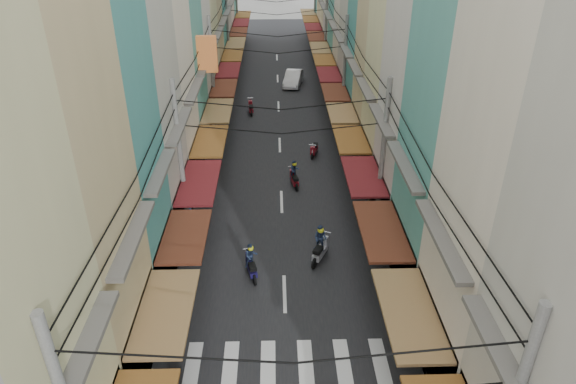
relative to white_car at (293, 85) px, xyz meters
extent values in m
plane|color=slate|center=(-1.47, -27.88, 0.00)|extent=(160.00, 160.00, 0.00)
cube|color=black|center=(-1.47, -7.88, 0.01)|extent=(10.00, 80.00, 0.02)
cube|color=gray|center=(-7.97, -7.88, 0.03)|extent=(3.00, 80.00, 0.06)
cube|color=gray|center=(5.03, -7.88, 0.03)|extent=(3.00, 80.00, 0.06)
cube|color=silver|center=(-4.97, -33.88, 0.03)|extent=(0.55, 2.40, 0.01)
cube|color=silver|center=(-3.57, -33.88, 0.03)|extent=(0.55, 2.40, 0.01)
cube|color=silver|center=(-2.17, -33.88, 0.03)|extent=(0.55, 2.40, 0.01)
cube|color=silver|center=(-0.77, -33.88, 0.03)|extent=(0.55, 2.40, 0.01)
cube|color=silver|center=(0.63, -33.88, 0.03)|extent=(0.55, 2.40, 0.01)
cube|color=silver|center=(2.03, -33.88, 0.03)|extent=(0.55, 2.40, 0.01)
cube|color=#595651|center=(-6.22, -38.85, 6.00)|extent=(0.50, 4.24, 0.15)
cube|color=tan|center=(-9.47, -34.14, 7.90)|extent=(6.00, 4.70, 15.81)
cube|color=black|center=(-7.07, -34.14, 1.60)|extent=(1.20, 4.52, 3.20)
cube|color=olive|center=(-5.57, -34.14, 3.00)|extent=(1.80, 4.33, 0.12)
cube|color=#595651|center=(-6.22, -34.14, 6.00)|extent=(0.50, 4.23, 0.15)
cube|color=teal|center=(-9.47, -29.64, 9.62)|extent=(6.00, 4.30, 19.25)
cube|color=black|center=(-7.07, -29.64, 1.60)|extent=(1.20, 4.13, 3.20)
cube|color=#592919|center=(-5.57, -29.64, 3.00)|extent=(1.80, 3.96, 0.12)
cube|color=#595651|center=(-6.22, -29.64, 6.00)|extent=(0.50, 3.87, 0.15)
cube|color=#AAA79B|center=(-9.47, -24.92, 10.47)|extent=(6.00, 5.14, 20.93)
cube|color=black|center=(-7.07, -24.92, 1.60)|extent=(1.20, 4.94, 3.20)
cube|color=maroon|center=(-5.57, -24.92, 3.00)|extent=(1.80, 4.73, 0.12)
cube|color=#595651|center=(-6.22, -24.92, 6.00)|extent=(0.50, 4.63, 0.15)
cube|color=beige|center=(-9.47, -19.87, 8.72)|extent=(6.00, 4.95, 17.43)
cube|color=black|center=(-7.07, -19.87, 1.60)|extent=(1.20, 4.75, 3.20)
cube|color=brown|center=(-5.57, -19.87, 3.00)|extent=(1.80, 4.56, 0.12)
cube|color=#595651|center=(-6.22, -19.87, 6.00)|extent=(0.50, 4.46, 0.15)
cube|color=teal|center=(-9.47, -14.90, 8.16)|extent=(6.00, 4.99, 16.32)
cube|color=black|center=(-7.07, -14.90, 1.60)|extent=(1.20, 4.80, 3.20)
cube|color=olive|center=(-5.57, -14.90, 3.00)|extent=(1.80, 4.60, 0.12)
cube|color=#595651|center=(-6.22, -14.90, 6.00)|extent=(0.50, 4.50, 0.15)
cube|color=black|center=(-7.07, -10.08, 1.60)|extent=(1.20, 4.46, 3.20)
cube|color=#592919|center=(-5.57, -10.08, 3.00)|extent=(1.80, 4.27, 0.12)
cube|color=#595651|center=(-6.22, -10.08, 6.00)|extent=(0.50, 4.18, 0.15)
cube|color=black|center=(-7.07, -5.31, 1.60)|extent=(1.20, 4.70, 3.20)
cube|color=maroon|center=(-5.57, -5.31, 3.00)|extent=(1.80, 4.50, 0.12)
cube|color=#595651|center=(-6.22, -5.31, 6.00)|extent=(0.50, 4.40, 0.15)
cube|color=black|center=(-7.07, -0.60, 1.60)|extent=(1.20, 4.34, 3.20)
cube|color=brown|center=(-5.57, -0.60, 3.00)|extent=(1.80, 4.16, 0.12)
cube|color=#595651|center=(-6.22, -0.60, 6.00)|extent=(0.50, 4.07, 0.15)
cube|color=black|center=(-7.07, 4.25, 1.60)|extent=(1.20, 4.99, 3.20)
cube|color=olive|center=(-5.57, 4.25, 3.00)|extent=(1.80, 4.78, 0.12)
cube|color=#595651|center=(-6.22, 4.25, 6.00)|extent=(0.50, 4.68, 0.15)
cube|color=black|center=(-7.07, 9.32, 1.60)|extent=(1.20, 4.74, 3.20)
cube|color=#592919|center=(-5.57, 9.32, 3.00)|extent=(1.80, 4.55, 0.12)
cube|color=#595651|center=(-6.22, 9.32, 6.00)|extent=(0.50, 4.45, 0.15)
cube|color=black|center=(-7.07, 14.27, 1.60)|extent=(1.20, 4.76, 3.20)
cube|color=maroon|center=(-5.57, 14.27, 3.00)|extent=(1.80, 4.56, 0.12)
cube|color=black|center=(-7.07, 19.27, 1.60)|extent=(1.20, 4.84, 3.20)
cube|color=brown|center=(-5.57, 19.27, 3.00)|extent=(1.80, 4.64, 0.12)
cube|color=#5E3115|center=(-5.87, -15.88, 7.00)|extent=(1.20, 0.40, 2.20)
cube|color=#595651|center=(3.28, -39.28, 6.00)|extent=(0.50, 4.25, 0.15)
cube|color=black|center=(4.13, -34.43, 1.60)|extent=(1.20, 4.78, 3.20)
cube|color=olive|center=(2.63, -34.43, 3.00)|extent=(1.80, 4.58, 0.12)
cube|color=#595651|center=(3.28, -34.43, 6.00)|extent=(0.50, 4.48, 0.15)
cube|color=teal|center=(6.53, -29.42, 7.54)|extent=(6.00, 5.03, 15.08)
cube|color=black|center=(4.13, -29.42, 1.60)|extent=(1.20, 4.83, 3.20)
cube|color=#592919|center=(2.63, -29.42, 3.00)|extent=(1.80, 4.63, 0.12)
cube|color=#595651|center=(3.28, -29.42, 6.00)|extent=(0.50, 4.53, 0.15)
cube|color=beige|center=(6.53, -24.51, 10.83)|extent=(6.00, 4.79, 21.66)
cube|color=black|center=(4.13, -24.51, 1.60)|extent=(1.20, 4.60, 3.20)
cube|color=maroon|center=(2.63, -24.51, 3.00)|extent=(1.80, 4.41, 0.12)
cube|color=#595651|center=(3.28, -24.51, 6.00)|extent=(0.50, 4.31, 0.15)
cube|color=#C9C28D|center=(6.53, -19.86, 10.37)|extent=(6.00, 4.52, 20.74)
cube|color=black|center=(4.13, -19.86, 1.60)|extent=(1.20, 4.34, 3.20)
cube|color=brown|center=(2.63, -19.86, 3.00)|extent=(1.80, 4.16, 0.12)
cube|color=#595651|center=(3.28, -19.86, 6.00)|extent=(0.50, 4.07, 0.15)
cube|color=tan|center=(6.53, -15.53, 7.06)|extent=(6.00, 4.12, 14.13)
cube|color=black|center=(4.13, -15.53, 1.60)|extent=(1.20, 3.96, 3.20)
cube|color=olive|center=(2.63, -15.53, 3.00)|extent=(1.80, 3.79, 0.12)
cube|color=#595651|center=(3.28, -15.53, 6.00)|extent=(0.50, 3.71, 0.15)
cube|color=teal|center=(6.53, -11.27, 8.84)|extent=(6.00, 4.40, 17.68)
cube|color=black|center=(4.13, -11.27, 1.60)|extent=(1.20, 4.23, 3.20)
cube|color=#592919|center=(2.63, -11.27, 3.00)|extent=(1.80, 4.05, 0.12)
cube|color=#595651|center=(3.28, -11.27, 6.00)|extent=(0.50, 3.96, 0.15)
cube|color=black|center=(4.13, -6.75, 1.60)|extent=(1.20, 4.45, 3.20)
cube|color=maroon|center=(2.63, -6.75, 3.00)|extent=(1.80, 4.26, 0.12)
cube|color=#595651|center=(3.28, -6.75, 6.00)|extent=(0.50, 4.17, 0.15)
cube|color=black|center=(4.13, -2.43, 1.60)|extent=(1.20, 3.84, 3.20)
cube|color=brown|center=(2.63, -2.43, 3.00)|extent=(1.80, 3.68, 0.12)
cube|color=#595651|center=(3.28, -2.43, 6.00)|extent=(0.50, 3.60, 0.15)
cube|color=black|center=(4.13, 2.08, 1.60)|extent=(1.20, 4.81, 3.20)
cube|color=olive|center=(2.63, 2.08, 3.00)|extent=(1.80, 4.61, 0.12)
cube|color=#595651|center=(3.28, 2.08, 6.00)|extent=(0.50, 4.51, 0.15)
cube|color=black|center=(4.13, 7.08, 1.60)|extent=(1.20, 4.80, 3.20)
cube|color=#592919|center=(2.63, 7.08, 3.00)|extent=(1.80, 4.60, 0.12)
cube|color=#595651|center=(3.28, 7.08, 6.00)|extent=(0.50, 4.50, 0.15)
cube|color=black|center=(4.13, 11.74, 1.60)|extent=(1.20, 4.15, 3.20)
cube|color=maroon|center=(2.63, 11.74, 3.00)|extent=(1.80, 3.97, 0.12)
cube|color=black|center=(4.13, 16.06, 1.60)|extent=(1.20, 4.16, 3.20)
cube|color=brown|center=(2.63, 16.06, 3.00)|extent=(1.80, 3.99, 0.12)
cube|color=black|center=(4.13, 20.67, 1.60)|extent=(1.20, 4.68, 3.20)
cube|color=olive|center=(2.63, 20.67, 3.00)|extent=(1.80, 4.49, 0.12)
cylinder|color=gray|center=(-6.37, -24.88, 4.10)|extent=(0.26, 0.26, 8.20)
cylinder|color=gray|center=(3.43, -24.88, 4.10)|extent=(0.26, 0.26, 8.20)
cylinder|color=gray|center=(-6.37, -9.88, 4.10)|extent=(0.26, 0.26, 8.20)
cylinder|color=gray|center=(3.43, -9.88, 4.10)|extent=(0.26, 0.26, 8.20)
cylinder|color=gray|center=(-6.37, 5.12, 4.10)|extent=(0.26, 0.26, 8.20)
cylinder|color=gray|center=(3.43, 5.12, 4.10)|extent=(0.26, 0.26, 8.20)
cylinder|color=gray|center=(-6.37, 20.12, 4.10)|extent=(0.26, 0.26, 8.20)
cylinder|color=gray|center=(3.43, 20.12, 4.10)|extent=(0.26, 0.26, 8.20)
imported|color=white|center=(0.00, 0.00, 0.00)|extent=(5.05, 2.72, 1.69)
imported|color=black|center=(5.21, -24.88, 0.00)|extent=(1.86, 1.18, 1.20)
cylinder|color=black|center=(-2.95, -27.95, 0.25)|extent=(0.10, 0.50, 0.50)
cylinder|color=black|center=(-2.95, -29.21, 0.25)|extent=(0.10, 0.50, 0.50)
cube|color=#1B1550|center=(-2.95, -28.58, 0.40)|extent=(0.33, 1.11, 0.27)
cube|color=black|center=(-2.95, -28.82, 0.69)|extent=(0.31, 0.53, 0.17)
cube|color=#1B1550|center=(-2.95, -28.05, 0.63)|extent=(0.29, 0.27, 0.53)
imported|color=#202C4A|center=(-2.95, -28.58, 0.53)|extent=(0.51, 0.36, 1.28)
sphere|color=yellow|center=(-2.95, -28.58, 1.49)|extent=(0.27, 0.27, 0.27)
cylinder|color=black|center=(0.28, -26.77, 0.28)|extent=(0.11, 0.55, 0.55)
cylinder|color=black|center=(0.28, -28.16, 0.28)|extent=(0.11, 0.55, 0.55)
cube|color=#9A99A1|center=(0.28, -27.47, 0.45)|extent=(0.36, 1.22, 0.30)
cube|color=black|center=(0.28, -27.73, 0.77)|extent=(0.34, 0.58, 0.19)
cube|color=#9A99A1|center=(0.28, -26.88, 0.69)|extent=(0.32, 0.30, 0.58)
imported|color=#202C4A|center=(0.28, -27.47, 0.58)|extent=(0.56, 0.40, 1.41)
sphere|color=yellow|center=(0.28, -27.47, 1.65)|extent=(0.30, 0.30, 0.30)
cylinder|color=black|center=(-0.66, -19.41, 0.24)|extent=(0.09, 0.49, 0.49)
cylinder|color=black|center=(-0.66, -20.63, 0.24)|extent=(0.09, 0.49, 0.49)
cube|color=maroon|center=(-0.66, -20.02, 0.39)|extent=(0.32, 1.08, 0.26)
cube|color=black|center=(-0.66, -20.25, 0.67)|extent=(0.30, 0.51, 0.17)
cube|color=maroon|center=(-0.66, -19.50, 0.61)|extent=(0.28, 0.26, 0.51)
imported|color=#202C4A|center=(-0.66, -20.02, 0.51)|extent=(0.49, 0.35, 1.24)
sphere|color=yellow|center=(-0.66, -20.02, 1.45)|extent=(0.26, 0.26, 0.26)
cylinder|color=black|center=(0.85, -15.07, 0.25)|extent=(0.10, 0.50, 0.50)
cylinder|color=black|center=(0.85, -16.32, 0.25)|extent=(0.10, 0.50, 0.50)
cube|color=maroon|center=(0.85, -15.69, 0.40)|extent=(0.33, 1.10, 0.27)
cube|color=black|center=(0.85, -15.93, 0.69)|extent=(0.31, 0.53, 0.17)
cube|color=maroon|center=(0.85, -15.17, 0.62)|extent=(0.29, 0.27, 0.53)
cylinder|color=black|center=(-3.73, -6.87, 0.26)|extent=(0.10, 0.52, 0.52)
cylinder|color=black|center=(-3.73, -8.16, 0.26)|extent=(0.10, 0.52, 0.52)
cube|color=maroon|center=(-3.73, -7.52, 0.42)|extent=(0.34, 1.15, 0.28)
cube|color=black|center=(-3.73, -7.76, 0.72)|extent=(0.32, 0.55, 0.18)
cube|color=maroon|center=(-3.73, -6.97, 0.65)|extent=(0.30, 0.28, 0.55)
cylinder|color=black|center=(4.83, -35.06, 0.24)|extent=(0.09, 0.49, 0.49)
cube|color=black|center=(4.83, -35.16, 0.61)|extent=(0.28, 0.26, 0.52)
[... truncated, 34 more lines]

